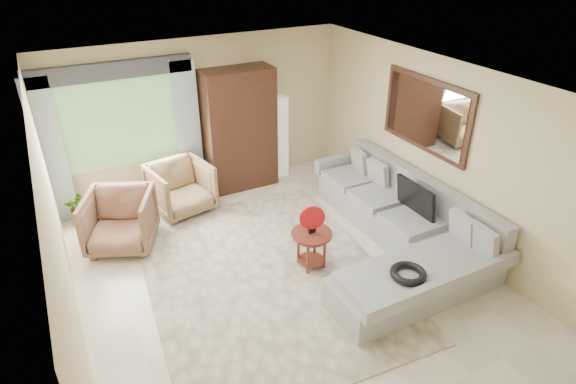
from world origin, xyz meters
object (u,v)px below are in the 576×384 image
armoire (239,130)px  floor_lamp (280,137)px  tv_screen (416,198)px  armchair_left (120,221)px  potted_plant (81,206)px  coffee_table (311,249)px  sectional_sofa (400,231)px  armchair_right (181,188)px

armoire → floor_lamp: (0.80, 0.06, -0.30)m
floor_lamp → tv_screen: bearing=-76.4°
armchair_left → potted_plant: 1.14m
coffee_table → armchair_left: (-2.17, 1.69, 0.13)m
sectional_sofa → armoire: bearing=113.1°
floor_lamp → potted_plant: bearing=-179.6°
armoire → armchair_right: bearing=-161.6°
sectional_sofa → tv_screen: tv_screen is taller
coffee_table → armoire: armoire is taller
floor_lamp → armchair_left: bearing=-161.0°
tv_screen → coffee_table: size_ratio=1.35×
potted_plant → coffee_table: bearing=-46.4°
armchair_left → armchair_right: size_ratio=1.03×
armchair_left → potted_plant: bearing=136.6°
sectional_sofa → floor_lamp: 3.03m
armchair_right → armoire: armoire is taller
sectional_sofa → potted_plant: size_ratio=6.82×
armchair_left → armoire: (2.28, 1.00, 0.63)m
coffee_table → armchair_left: 2.75m
armchair_left → armchair_right: 1.22m
tv_screen → armchair_right: bearing=138.2°
tv_screen → armchair_left: size_ratio=0.80×
sectional_sofa → armoire: size_ratio=1.65×
floor_lamp → coffee_table: bearing=-108.4°
sectional_sofa → armchair_right: (-2.45, 2.49, 0.13)m
tv_screen → armchair_left: (-3.78, 1.83, -0.30)m
tv_screen → armchair_right: tv_screen is taller
sectional_sofa → armchair_left: 4.00m
armchair_left → armchair_right: (1.06, 0.60, -0.01)m
armoire → sectional_sofa: bearing=-66.9°
armoire → coffee_table: bearing=-92.5°
tv_screen → potted_plant: (-4.22, 2.87, -0.47)m
tv_screen → armchair_left: bearing=154.2°
sectional_sofa → armoire: (-1.23, 2.90, 0.77)m
armchair_left → floor_lamp: (3.08, 1.06, 0.33)m
armoire → floor_lamp: bearing=4.3°
armchair_right → potted_plant: 1.57m
sectional_sofa → armchair_right: 3.50m
sectional_sofa → armchair_right: bearing=134.5°
coffee_table → potted_plant: bearing=133.6°
coffee_table → potted_plant: size_ratio=1.08×
coffee_table → armoire: bearing=87.5°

